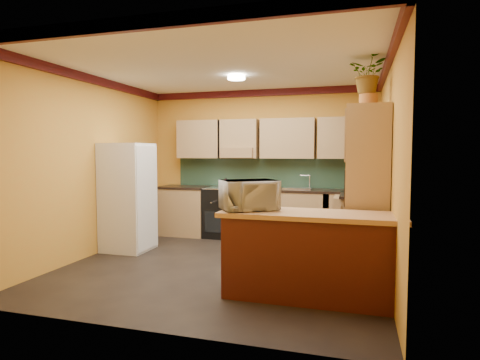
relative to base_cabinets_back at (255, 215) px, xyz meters
name	(u,v)px	position (x,y,z in m)	size (l,w,h in m)	color
room_shell	(231,115)	(0.04, -1.52, 1.65)	(4.24, 4.24, 2.72)	black
base_cabinets_back	(255,215)	(0.00, 0.00, 0.00)	(3.65, 0.60, 0.88)	tan
countertop_back	(255,189)	(0.00, 0.00, 0.46)	(3.65, 0.62, 0.04)	black
stove	(222,212)	(-0.62, 0.00, 0.02)	(0.58, 0.58, 0.91)	black
kettle	(226,183)	(-0.53, -0.05, 0.56)	(0.17, 0.17, 0.18)	red
sink	(298,188)	(0.77, 0.00, 0.50)	(0.48, 0.40, 0.03)	silver
base_cabinets_right	(360,226)	(1.82, -0.59, 0.00)	(0.60, 0.80, 0.88)	tan
countertop_right	(361,196)	(1.82, -0.59, 0.46)	(0.62, 0.80, 0.04)	black
fridge	(128,197)	(-1.73, -1.37, 0.41)	(0.68, 0.66, 1.70)	silver
pantry	(366,194)	(1.87, -1.86, 0.61)	(0.48, 0.90, 2.10)	tan
fern_pot	(368,101)	(1.87, -1.81, 1.74)	(0.22, 0.22, 0.16)	#AD6329
fern	(369,74)	(1.87, -1.81, 2.06)	(0.44, 0.38, 0.48)	tan
breakfast_bar	(310,258)	(1.29, -2.72, 0.00)	(1.80, 0.55, 0.88)	#4B1114
bar_top	(310,215)	(1.29, -2.72, 0.47)	(1.90, 0.65, 0.05)	tan
microwave	(249,195)	(0.62, -2.72, 0.65)	(0.59, 0.40, 0.33)	silver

